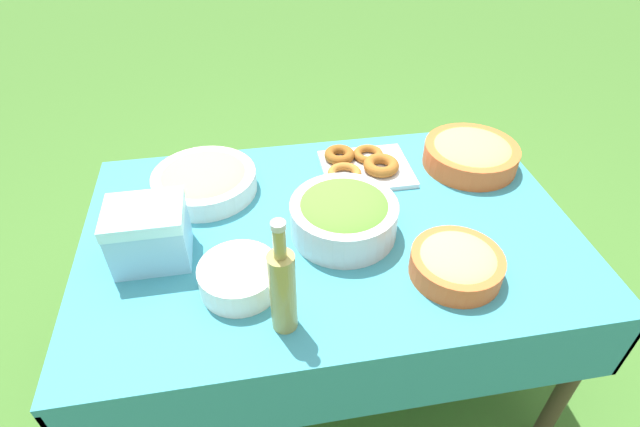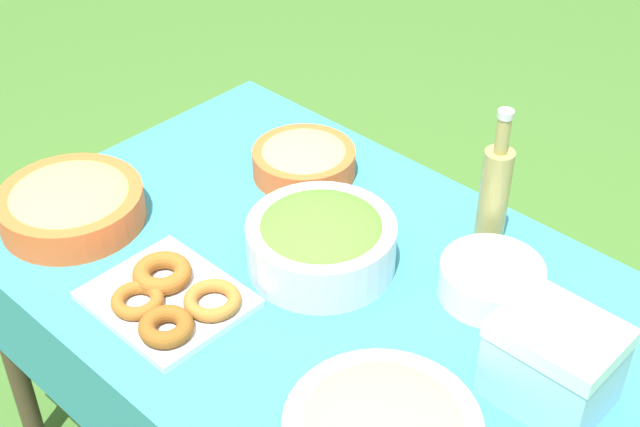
{
  "view_description": "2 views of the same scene",
  "coord_description": "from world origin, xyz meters",
  "px_view_note": "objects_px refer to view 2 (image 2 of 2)",
  "views": [
    {
      "loc": [
        -0.21,
        -1.06,
        1.66
      ],
      "look_at": [
        -0.03,
        0.01,
        0.75
      ],
      "focal_mm": 28.0,
      "sensor_mm": 36.0,
      "label": 1
    },
    {
      "loc": [
        -0.91,
        0.97,
        1.88
      ],
      "look_at": [
        0.07,
        -0.06,
        0.8
      ],
      "focal_mm": 50.0,
      "sensor_mm": 36.0,
      "label": 2
    }
  ],
  "objects_px": {
    "plate_stack": "(491,280)",
    "cooler_box": "(553,362)",
    "donut_platter": "(169,298)",
    "bread_bowl": "(304,159)",
    "olive_oil_bottle": "(494,193)",
    "fruit_bowl": "(71,203)",
    "salad_bowl": "(321,240)"
  },
  "relations": [
    {
      "from": "plate_stack",
      "to": "cooler_box",
      "type": "relative_size",
      "value": 1.01
    },
    {
      "from": "donut_platter",
      "to": "fruit_bowl",
      "type": "relative_size",
      "value": 0.95
    },
    {
      "from": "plate_stack",
      "to": "olive_oil_bottle",
      "type": "xyz_separation_m",
      "value": [
        0.1,
        -0.13,
        0.09
      ]
    },
    {
      "from": "olive_oil_bottle",
      "to": "donut_platter",
      "type": "bearing_deg",
      "value": 60.68
    },
    {
      "from": "bread_bowl",
      "to": "cooler_box",
      "type": "relative_size",
      "value": 1.2
    },
    {
      "from": "donut_platter",
      "to": "bread_bowl",
      "type": "relative_size",
      "value": 1.23
    },
    {
      "from": "bread_bowl",
      "to": "fruit_bowl",
      "type": "relative_size",
      "value": 0.77
    },
    {
      "from": "plate_stack",
      "to": "fruit_bowl",
      "type": "xyz_separation_m",
      "value": [
        0.79,
        0.42,
        0.01
      ]
    },
    {
      "from": "donut_platter",
      "to": "cooler_box",
      "type": "distance_m",
      "value": 0.72
    },
    {
      "from": "olive_oil_bottle",
      "to": "cooler_box",
      "type": "xyz_separation_m",
      "value": [
        -0.32,
        0.28,
        -0.04
      ]
    },
    {
      "from": "donut_platter",
      "to": "olive_oil_bottle",
      "type": "relative_size",
      "value": 0.92
    },
    {
      "from": "cooler_box",
      "to": "fruit_bowl",
      "type": "bearing_deg",
      "value": 15.21
    },
    {
      "from": "donut_platter",
      "to": "olive_oil_bottle",
      "type": "xyz_separation_m",
      "value": [
        -0.33,
        -0.58,
        0.1
      ]
    },
    {
      "from": "donut_platter",
      "to": "olive_oil_bottle",
      "type": "distance_m",
      "value": 0.68
    },
    {
      "from": "salad_bowl",
      "to": "donut_platter",
      "type": "bearing_deg",
      "value": 66.32
    },
    {
      "from": "plate_stack",
      "to": "donut_platter",
      "type": "bearing_deg",
      "value": 46.58
    },
    {
      "from": "olive_oil_bottle",
      "to": "cooler_box",
      "type": "distance_m",
      "value": 0.43
    },
    {
      "from": "plate_stack",
      "to": "bread_bowl",
      "type": "distance_m",
      "value": 0.55
    },
    {
      "from": "plate_stack",
      "to": "cooler_box",
      "type": "bearing_deg",
      "value": 146.18
    },
    {
      "from": "fruit_bowl",
      "to": "cooler_box",
      "type": "bearing_deg",
      "value": -164.79
    },
    {
      "from": "salad_bowl",
      "to": "cooler_box",
      "type": "xyz_separation_m",
      "value": [
        -0.52,
        -0.01,
        0.02
      ]
    },
    {
      "from": "plate_stack",
      "to": "olive_oil_bottle",
      "type": "distance_m",
      "value": 0.19
    },
    {
      "from": "olive_oil_bottle",
      "to": "fruit_bowl",
      "type": "bearing_deg",
      "value": 38.91
    },
    {
      "from": "donut_platter",
      "to": "bread_bowl",
      "type": "xyz_separation_m",
      "value": [
        0.13,
        -0.5,
        0.02
      ]
    },
    {
      "from": "donut_platter",
      "to": "bread_bowl",
      "type": "bearing_deg",
      "value": -75.86
    },
    {
      "from": "olive_oil_bottle",
      "to": "cooler_box",
      "type": "height_order",
      "value": "olive_oil_bottle"
    },
    {
      "from": "donut_platter",
      "to": "plate_stack",
      "type": "bearing_deg",
      "value": -133.42
    },
    {
      "from": "plate_stack",
      "to": "fruit_bowl",
      "type": "relative_size",
      "value": 0.65
    },
    {
      "from": "bread_bowl",
      "to": "fruit_bowl",
      "type": "distance_m",
      "value": 0.53
    },
    {
      "from": "olive_oil_bottle",
      "to": "bread_bowl",
      "type": "height_order",
      "value": "olive_oil_bottle"
    },
    {
      "from": "salad_bowl",
      "to": "cooler_box",
      "type": "relative_size",
      "value": 1.51
    },
    {
      "from": "olive_oil_bottle",
      "to": "fruit_bowl",
      "type": "height_order",
      "value": "olive_oil_bottle"
    }
  ]
}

